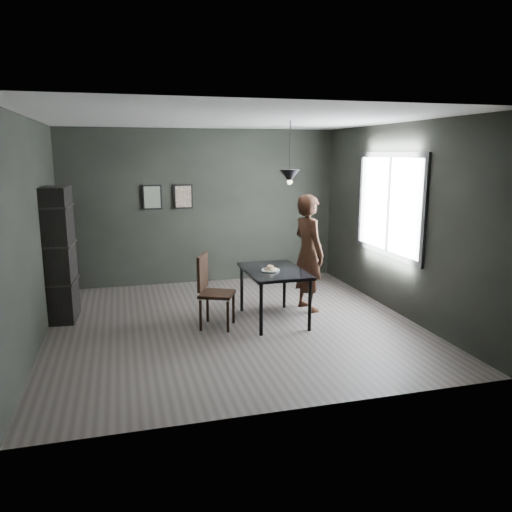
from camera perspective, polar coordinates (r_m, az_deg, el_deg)
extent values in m
plane|color=#383330|center=(7.12, -2.64, -7.74)|extent=(5.00, 5.00, 0.00)
cube|color=black|center=(9.22, -6.13, 5.60)|extent=(5.00, 0.10, 2.80)
cube|color=silver|center=(6.73, -2.87, 15.38)|extent=(5.00, 5.00, 0.02)
cube|color=white|center=(7.85, 14.96, 5.69)|extent=(0.02, 1.80, 1.40)
cube|color=black|center=(7.84, 14.90, 5.69)|extent=(0.04, 1.96, 1.56)
cube|color=black|center=(7.06, 2.07, -1.72)|extent=(0.80, 1.20, 0.04)
cylinder|color=black|center=(6.57, 0.59, -6.14)|extent=(0.05, 0.05, 0.71)
cylinder|color=black|center=(6.77, 6.17, -5.65)|extent=(0.05, 0.05, 0.71)
cylinder|color=black|center=(7.57, -1.63, -3.73)|extent=(0.05, 0.05, 0.71)
cylinder|color=black|center=(7.75, 3.27, -3.37)|extent=(0.05, 0.05, 0.71)
cylinder|color=white|center=(6.97, 1.66, -1.68)|extent=(0.23, 0.23, 0.01)
torus|color=beige|center=(6.96, 1.99, -1.48)|extent=(0.10, 0.10, 0.04)
torus|color=beige|center=(7.00, 1.64, -1.41)|extent=(0.10, 0.10, 0.04)
torus|color=beige|center=(6.96, 1.32, -1.49)|extent=(0.10, 0.10, 0.04)
torus|color=beige|center=(6.92, 1.68, -1.56)|extent=(0.10, 0.10, 0.04)
torus|color=beige|center=(6.95, 1.66, -1.22)|extent=(0.11, 0.11, 0.05)
imported|color=black|center=(7.58, 6.01, 0.35)|extent=(0.54, 0.72, 1.77)
cube|color=black|center=(6.87, -4.47, -4.35)|extent=(0.58, 0.58, 0.04)
cube|color=black|center=(6.84, -6.13, -1.82)|extent=(0.22, 0.42, 0.48)
cylinder|color=black|center=(6.82, -6.35, -6.78)|extent=(0.04, 0.04, 0.43)
cylinder|color=black|center=(6.73, -3.23, -6.96)|extent=(0.04, 0.04, 0.43)
cylinder|color=black|center=(7.16, -5.56, -5.84)|extent=(0.04, 0.04, 0.43)
cylinder|color=black|center=(7.08, -2.59, -6.01)|extent=(0.04, 0.04, 0.43)
cube|color=black|center=(7.58, -21.55, 0.14)|extent=(0.41, 0.66, 1.91)
cylinder|color=black|center=(7.04, 3.91, 12.14)|extent=(0.01, 0.01, 0.75)
cone|color=black|center=(7.05, 3.87, 9.09)|extent=(0.28, 0.28, 0.18)
sphere|color=#FFE0B2|center=(7.05, 3.86, 8.44)|extent=(0.07, 0.07, 0.07)
cube|color=black|center=(9.07, -11.78, 6.59)|extent=(0.34, 0.03, 0.44)
cube|color=#3C544B|center=(9.05, -11.77, 6.58)|extent=(0.28, 0.01, 0.38)
cube|color=black|center=(9.12, -8.31, 6.74)|extent=(0.34, 0.03, 0.44)
cube|color=brown|center=(9.10, -8.30, 6.73)|extent=(0.28, 0.01, 0.38)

